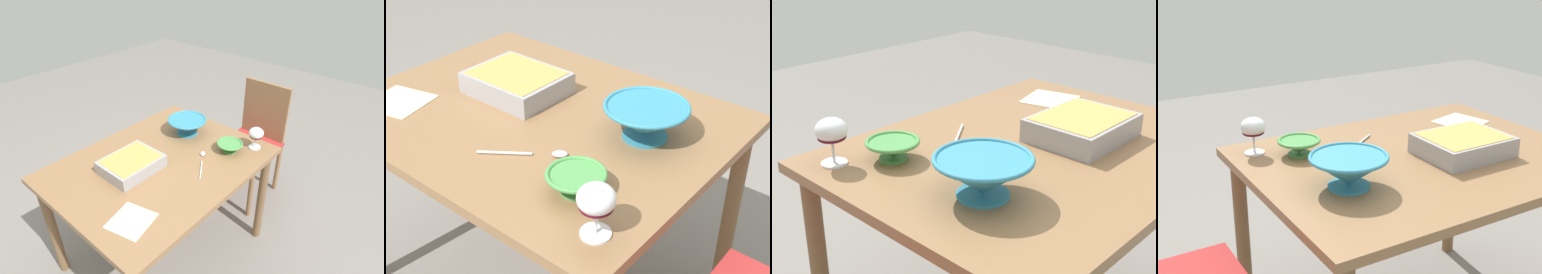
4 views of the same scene
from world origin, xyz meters
The scene contains 7 objects.
dining_table centered at (0.00, 0.00, 0.66)m, with size 1.17×0.90×0.75m.
wine_glass centered at (-0.49, 0.32, 0.84)m, with size 0.09×0.09×0.14m.
casserole_dish centered at (0.15, -0.07, 0.79)m, with size 0.30×0.24×0.07m.
mixing_bowl centered at (-0.34, -0.10, 0.81)m, with size 0.25×0.25×0.11m.
small_bowl centered at (-0.35, 0.23, 0.78)m, with size 0.15×0.15×0.06m.
serving_spoon centered at (-0.17, 0.17, 0.75)m, with size 0.22×0.16×0.01m.
napkin centered at (0.40, 0.23, 0.75)m, with size 0.18×0.18×0.00m, color beige.
Camera 2 is at (-1.03, 1.05, 1.56)m, focal length 49.97 mm.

